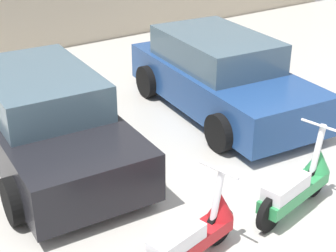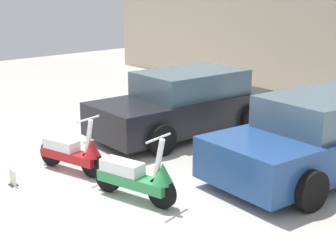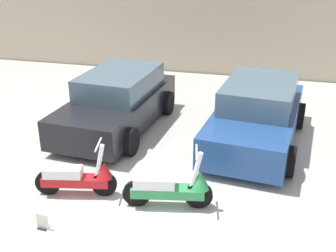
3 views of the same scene
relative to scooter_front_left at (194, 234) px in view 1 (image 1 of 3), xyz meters
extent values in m
cylinder|color=black|center=(0.41, 0.09, -0.13)|extent=(0.45, 0.16, 0.44)
cube|color=#B2191E|center=(-0.06, -0.01, -0.08)|extent=(1.18, 0.50, 0.15)
cube|color=white|center=(-0.26, -0.06, 0.09)|extent=(0.68, 0.38, 0.17)
cylinder|color=white|center=(0.36, 0.08, 0.31)|extent=(0.21, 0.11, 0.62)
cylinder|color=white|center=(0.36, 0.08, 0.62)|extent=(0.13, 0.50, 0.03)
cone|color=#B2191E|center=(0.43, 0.09, 0.14)|extent=(0.35, 0.35, 0.29)
cylinder|color=black|center=(2.05, 0.13, -0.12)|extent=(0.47, 0.17, 0.46)
cylinder|color=black|center=(1.05, -0.07, -0.12)|extent=(0.47, 0.17, 0.46)
cube|color=#2D8C4C|center=(1.55, 0.03, -0.06)|extent=(1.23, 0.51, 0.16)
cube|color=white|center=(1.34, -0.01, 0.11)|extent=(0.71, 0.39, 0.18)
cylinder|color=white|center=(2.00, 0.12, 0.34)|extent=(0.22, 0.12, 0.65)
cylinder|color=white|center=(2.00, 0.12, 0.66)|extent=(0.13, 0.53, 0.03)
cone|color=#2D8C4C|center=(2.07, 0.13, 0.17)|extent=(0.36, 0.36, 0.30)
cube|color=black|center=(-0.40, 2.90, 0.13)|extent=(1.87, 3.95, 0.64)
cube|color=slate|center=(-0.38, 3.13, 0.71)|extent=(1.56, 2.25, 0.50)
cylinder|color=black|center=(0.35, 1.65, -0.06)|extent=(0.24, 0.60, 0.59)
cylinder|color=black|center=(-1.31, 1.76, -0.06)|extent=(0.24, 0.60, 0.59)
cylinder|color=black|center=(0.52, 4.03, -0.06)|extent=(0.24, 0.60, 0.59)
cube|color=navy|center=(2.78, 2.86, 0.14)|extent=(2.02, 4.03, 0.65)
cube|color=slate|center=(2.81, 3.09, 0.71)|extent=(1.64, 2.31, 0.51)
cylinder|color=black|center=(3.49, 1.57, -0.05)|extent=(0.26, 0.61, 0.59)
cylinder|color=black|center=(1.82, 1.75, -0.05)|extent=(0.26, 0.61, 0.59)
cylinder|color=black|center=(3.74, 3.97, -0.05)|extent=(0.26, 0.61, 0.59)
cylinder|color=black|center=(2.07, 4.14, -0.05)|extent=(0.26, 0.61, 0.59)
camera|label=1|loc=(-2.70, -3.42, 3.38)|focal=55.00mm
camera|label=2|loc=(6.99, -4.32, 2.70)|focal=55.00mm
camera|label=3|loc=(3.01, -5.65, 3.65)|focal=45.00mm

